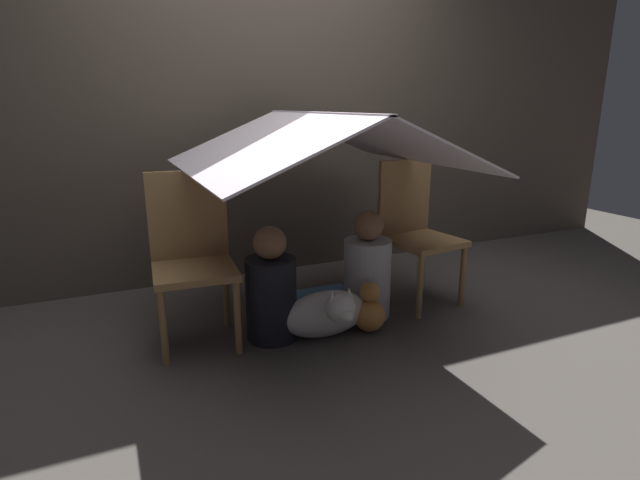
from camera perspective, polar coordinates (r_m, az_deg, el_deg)
name	(u,v)px	position (r m, az deg, el deg)	size (l,w,h in m)	color
ground_plane	(327,327)	(2.94, 0.81, -9.95)	(8.80, 8.80, 0.00)	#47423D
wall_back	(261,105)	(3.72, -6.71, 15.11)	(7.00, 0.05, 2.50)	#4C4238
chair_left	(192,252)	(2.74, -14.41, -1.38)	(0.45, 0.45, 0.91)	olive
chair_right	(415,227)	(3.26, 10.79, 1.49)	(0.47, 0.47, 0.91)	olive
sheet_canopy	(320,140)	(2.76, 0.00, 11.33)	(1.44, 1.47, 0.31)	silver
person_front	(271,291)	(2.73, -5.62, -5.84)	(0.28, 0.28, 0.64)	black
person_second	(367,271)	(3.02, 5.42, -3.60)	(0.28, 0.28, 0.65)	#B2B2B7
dog	(327,313)	(2.76, 0.86, -8.31)	(0.50, 0.40, 0.34)	silver
floor_cushion	(322,304)	(3.13, 0.24, -7.33)	(0.43, 0.34, 0.10)	#4C7FB2
plush_toy	(369,311)	(2.87, 5.67, -8.12)	(0.19, 0.19, 0.29)	#D88C3F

